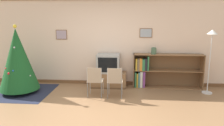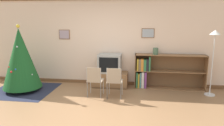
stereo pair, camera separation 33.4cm
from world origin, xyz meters
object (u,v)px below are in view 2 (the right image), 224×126
at_px(bookshelf, 157,72).
at_px(standing_lamp, 214,46).
at_px(vase, 156,51).
at_px(folding_chair_left, 95,80).
at_px(christmas_tree, 21,58).
at_px(television, 110,63).
at_px(folding_chair_right, 114,80).
at_px(tv_console, 110,79).

distance_m(bookshelf, standing_lamp, 1.71).
bearing_deg(vase, folding_chair_left, -147.76).
height_order(christmas_tree, folding_chair_left, christmas_tree).
height_order(television, folding_chair_right, television).
bearing_deg(standing_lamp, folding_chair_right, -167.25).
bearing_deg(tv_console, vase, 3.79).
bearing_deg(bookshelf, vase, -173.56).
height_order(christmas_tree, standing_lamp, christmas_tree).
distance_m(bookshelf, vase, 0.63).
distance_m(christmas_tree, television, 2.55).
xyz_separation_m(folding_chair_left, standing_lamp, (3.08, 0.58, 0.88)).
height_order(folding_chair_right, bookshelf, bookshelf).
bearing_deg(television, standing_lamp, -6.98).
height_order(christmas_tree, television, christmas_tree).
distance_m(folding_chair_left, vase, 2.01).
distance_m(television, standing_lamp, 2.90).
bearing_deg(standing_lamp, television, 173.02).
bearing_deg(vase, christmas_tree, -168.00).
bearing_deg(television, folding_chair_right, -74.07).
height_order(folding_chair_right, vase, vase).
height_order(christmas_tree, folding_chair_right, christmas_tree).
xyz_separation_m(bookshelf, vase, (-0.06, -0.01, 0.62)).
distance_m(christmas_tree, bookshelf, 3.96).
distance_m(christmas_tree, folding_chair_right, 2.75).
xyz_separation_m(bookshelf, standing_lamp, (1.41, -0.44, 0.86)).
relative_size(tv_console, folding_chair_right, 1.31).
relative_size(folding_chair_left, standing_lamp, 0.46).
distance_m(tv_console, folding_chair_right, 0.99).
height_order(tv_console, folding_chair_left, folding_chair_left).
bearing_deg(standing_lamp, bookshelf, 162.52).
relative_size(tv_console, standing_lamp, 0.61).
height_order(folding_chair_left, vase, vase).
distance_m(folding_chair_left, bookshelf, 1.96).
distance_m(television, vase, 1.40).
bearing_deg(christmas_tree, folding_chair_right, -4.43).
distance_m(folding_chair_right, standing_lamp, 2.76).
xyz_separation_m(tv_console, vase, (1.34, 0.09, 0.89)).
height_order(tv_console, television, television).
xyz_separation_m(folding_chair_right, standing_lamp, (2.55, 0.58, 0.88)).
height_order(tv_console, folding_chair_right, folding_chair_right).
relative_size(folding_chair_right, vase, 4.19).
distance_m(tv_console, television, 0.50).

